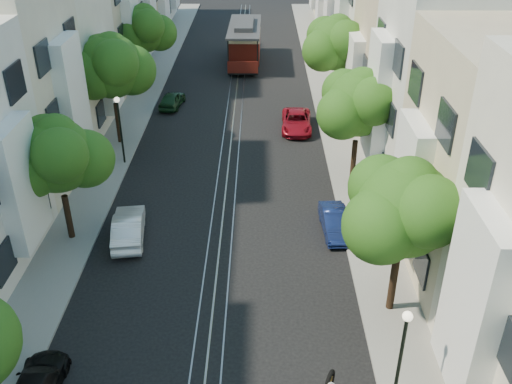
{
  "coord_description": "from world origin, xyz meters",
  "views": [
    {
      "loc": [
        1.9,
        -8.85,
        15.69
      ],
      "look_at": [
        1.72,
        14.76,
        2.2
      ],
      "focal_mm": 40.0,
      "sensor_mm": 36.0,
      "label": 1
    }
  ],
  "objects_px": {
    "tree_w_d": "(145,30)",
    "lamp_east": "(402,348)",
    "tree_w_c": "(112,68)",
    "tree_e_b": "(406,211)",
    "tree_e_d": "(337,45)",
    "lamp_west": "(119,120)",
    "parked_car_e_mid": "(335,222)",
    "parked_car_e_far": "(296,121)",
    "parked_car_w_far": "(172,100)",
    "parked_car_w_mid": "(129,227)",
    "tree_w_b": "(58,157)",
    "tree_e_c": "(360,105)",
    "cable_car": "(245,41)"
  },
  "relations": [
    {
      "from": "lamp_east",
      "to": "parked_car_w_far",
      "type": "height_order",
      "value": "lamp_east"
    },
    {
      "from": "tree_w_b",
      "to": "tree_w_c",
      "type": "relative_size",
      "value": 0.88
    },
    {
      "from": "parked_car_w_mid",
      "to": "parked_car_w_far",
      "type": "xyz_separation_m",
      "value": [
        -0.28,
        17.47,
        -0.07
      ]
    },
    {
      "from": "tree_w_c",
      "to": "tree_e_b",
      "type": "bearing_deg",
      "value": -48.01
    },
    {
      "from": "tree_e_d",
      "to": "lamp_east",
      "type": "height_order",
      "value": "tree_e_d"
    },
    {
      "from": "tree_w_c",
      "to": "cable_car",
      "type": "relative_size",
      "value": 0.79
    },
    {
      "from": "lamp_west",
      "to": "parked_car_e_mid",
      "type": "xyz_separation_m",
      "value": [
        11.9,
        -7.33,
        -2.28
      ]
    },
    {
      "from": "tree_w_d",
      "to": "lamp_east",
      "type": "height_order",
      "value": "tree_w_d"
    },
    {
      "from": "tree_w_b",
      "to": "tree_w_d",
      "type": "relative_size",
      "value": 0.96
    },
    {
      "from": "lamp_west",
      "to": "tree_e_b",
      "type": "bearing_deg",
      "value": -43.85
    },
    {
      "from": "lamp_east",
      "to": "parked_car_e_far",
      "type": "distance_m",
      "value": 23.5
    },
    {
      "from": "tree_w_c",
      "to": "tree_w_d",
      "type": "distance_m",
      "value": 11.01
    },
    {
      "from": "parked_car_w_mid",
      "to": "tree_e_b",
      "type": "bearing_deg",
      "value": 148.83
    },
    {
      "from": "tree_e_c",
      "to": "tree_w_b",
      "type": "relative_size",
      "value": 1.04
    },
    {
      "from": "tree_e_b",
      "to": "tree_w_c",
      "type": "relative_size",
      "value": 0.94
    },
    {
      "from": "tree_e_b",
      "to": "lamp_west",
      "type": "distance_m",
      "value": 18.9
    },
    {
      "from": "tree_e_b",
      "to": "tree_w_d",
      "type": "distance_m",
      "value": 30.6
    },
    {
      "from": "cable_car",
      "to": "parked_car_w_mid",
      "type": "distance_m",
      "value": 28.97
    },
    {
      "from": "tree_w_b",
      "to": "tree_w_d",
      "type": "xyz_separation_m",
      "value": [
        0.0,
        22.0,
        0.2
      ]
    },
    {
      "from": "tree_e_c",
      "to": "tree_e_d",
      "type": "distance_m",
      "value": 11.0
    },
    {
      "from": "tree_e_d",
      "to": "parked_car_w_far",
      "type": "height_order",
      "value": "tree_e_d"
    },
    {
      "from": "lamp_east",
      "to": "tree_w_c",
      "type": "bearing_deg",
      "value": 122.65
    },
    {
      "from": "lamp_east",
      "to": "lamp_west",
      "type": "height_order",
      "value": "same"
    },
    {
      "from": "tree_e_d",
      "to": "lamp_east",
      "type": "bearing_deg",
      "value": -92.04
    },
    {
      "from": "tree_e_b",
      "to": "parked_car_e_far",
      "type": "distance_m",
      "value": 19.02
    },
    {
      "from": "parked_car_e_mid",
      "to": "parked_car_w_far",
      "type": "distance_m",
      "value": 19.71
    },
    {
      "from": "tree_w_b",
      "to": "parked_car_w_far",
      "type": "relative_size",
      "value": 1.83
    },
    {
      "from": "parked_car_w_mid",
      "to": "parked_car_w_far",
      "type": "height_order",
      "value": "parked_car_w_mid"
    },
    {
      "from": "tree_e_b",
      "to": "tree_e_c",
      "type": "distance_m",
      "value": 11.0
    },
    {
      "from": "tree_e_d",
      "to": "parked_car_e_mid",
      "type": "bearing_deg",
      "value": -95.82
    },
    {
      "from": "tree_w_b",
      "to": "tree_e_c",
      "type": "bearing_deg",
      "value": 22.62
    },
    {
      "from": "tree_w_b",
      "to": "cable_car",
      "type": "relative_size",
      "value": 0.7
    },
    {
      "from": "tree_w_d",
      "to": "parked_car_w_mid",
      "type": "distance_m",
      "value": 22.47
    },
    {
      "from": "tree_e_c",
      "to": "tree_e_d",
      "type": "xyz_separation_m",
      "value": [
        0.0,
        11.0,
        0.27
      ]
    },
    {
      "from": "tree_w_d",
      "to": "parked_car_w_mid",
      "type": "xyz_separation_m",
      "value": [
        2.74,
        -21.95,
        -3.95
      ]
    },
    {
      "from": "lamp_east",
      "to": "tree_e_b",
      "type": "bearing_deg",
      "value": 79.07
    },
    {
      "from": "lamp_west",
      "to": "parked_car_e_far",
      "type": "distance_m",
      "value": 12.16
    },
    {
      "from": "tree_e_d",
      "to": "tree_w_d",
      "type": "height_order",
      "value": "tree_e_d"
    },
    {
      "from": "tree_w_c",
      "to": "lamp_east",
      "type": "bearing_deg",
      "value": -57.35
    },
    {
      "from": "tree_e_c",
      "to": "tree_w_c",
      "type": "bearing_deg",
      "value": 160.85
    },
    {
      "from": "parked_car_e_far",
      "to": "parked_car_w_far",
      "type": "bearing_deg",
      "value": 157.69
    },
    {
      "from": "tree_e_d",
      "to": "parked_car_w_mid",
      "type": "xyz_separation_m",
      "value": [
        -11.66,
        -16.95,
        -4.21
      ]
    },
    {
      "from": "tree_w_b",
      "to": "parked_car_e_far",
      "type": "relative_size",
      "value": 1.46
    },
    {
      "from": "parked_car_e_mid",
      "to": "cable_car",
      "type": "bearing_deg",
      "value": 96.96
    },
    {
      "from": "tree_w_c",
      "to": "parked_car_e_far",
      "type": "relative_size",
      "value": 1.65
    },
    {
      "from": "tree_w_c",
      "to": "tree_e_d",
      "type": "bearing_deg",
      "value": 22.62
    },
    {
      "from": "tree_e_d",
      "to": "parked_car_w_far",
      "type": "bearing_deg",
      "value": 177.5
    },
    {
      "from": "tree_e_b",
      "to": "lamp_west",
      "type": "xyz_separation_m",
      "value": [
        -13.56,
        13.02,
        -1.89
      ]
    },
    {
      "from": "lamp_west",
      "to": "parked_car_e_mid",
      "type": "bearing_deg",
      "value": -31.62
    },
    {
      "from": "tree_e_d",
      "to": "parked_car_e_far",
      "type": "relative_size",
      "value": 1.59
    }
  ]
}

